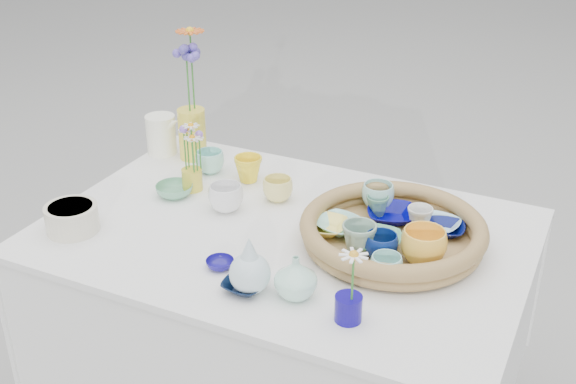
% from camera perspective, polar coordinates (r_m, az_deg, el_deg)
% --- Properties ---
extents(wicker_tray, '(0.47, 0.47, 0.08)m').
position_cam_1_polar(wicker_tray, '(1.85, 8.28, -3.16)').
color(wicker_tray, brown).
rests_on(wicker_tray, display_table).
extents(tray_ceramic_0, '(0.16, 0.16, 0.03)m').
position_cam_1_polar(tray_ceramic_0, '(1.94, 8.16, -1.80)').
color(tray_ceramic_0, '#020275').
rests_on(tray_ceramic_0, wicker_tray).
extents(tray_ceramic_1, '(0.12, 0.12, 0.02)m').
position_cam_1_polar(tray_ceramic_1, '(1.90, 12.31, -2.88)').
color(tray_ceramic_1, '#060D4D').
rests_on(tray_ceramic_1, wicker_tray).
extents(tray_ceramic_2, '(0.13, 0.13, 0.09)m').
position_cam_1_polar(tray_ceramic_2, '(1.75, 10.66, -4.25)').
color(tray_ceramic_2, yellow).
rests_on(tray_ceramic_2, wicker_tray).
extents(tray_ceramic_3, '(0.15, 0.15, 0.03)m').
position_cam_1_polar(tray_ceramic_3, '(1.81, 6.80, -3.92)').
color(tray_ceramic_3, '#54A77A').
rests_on(tray_ceramic_3, wicker_tray).
extents(tray_ceramic_4, '(0.09, 0.09, 0.08)m').
position_cam_1_polar(tray_ceramic_4, '(1.77, 5.63, -3.71)').
color(tray_ceramic_4, '#82A38C').
rests_on(tray_ceramic_4, wicker_tray).
extents(tray_ceramic_5, '(0.15, 0.15, 0.03)m').
position_cam_1_polar(tray_ceramic_5, '(1.87, 4.03, -2.66)').
color(tray_ceramic_5, '#99E1D9').
rests_on(tray_ceramic_5, wicker_tray).
extents(tray_ceramic_6, '(0.09, 0.09, 0.07)m').
position_cam_1_polar(tray_ceramic_6, '(1.99, 7.11, -0.31)').
color(tray_ceramic_6, '#9AD5CD').
rests_on(tray_ceramic_6, wicker_tray).
extents(tray_ceramic_7, '(0.08, 0.08, 0.06)m').
position_cam_1_polar(tray_ceramic_7, '(1.90, 10.36, -2.07)').
color(tray_ceramic_7, silver).
rests_on(tray_ceramic_7, wicker_tray).
extents(tray_ceramic_8, '(0.12, 0.12, 0.03)m').
position_cam_1_polar(tray_ceramic_8, '(1.92, 11.86, -2.55)').
color(tray_ceramic_8, '#A7DDF4').
rests_on(tray_ceramic_8, wicker_tray).
extents(tray_ceramic_9, '(0.10, 0.10, 0.07)m').
position_cam_1_polar(tray_ceramic_9, '(1.76, 7.37, -4.28)').
color(tray_ceramic_9, navy).
rests_on(tray_ceramic_9, wicker_tray).
extents(tray_ceramic_10, '(0.13, 0.13, 0.03)m').
position_cam_1_polar(tray_ceramic_10, '(1.87, 2.85, -2.74)').
color(tray_ceramic_10, '#F9E060').
rests_on(tray_ceramic_10, wicker_tray).
extents(tray_ceramic_11, '(0.09, 0.09, 0.06)m').
position_cam_1_polar(tray_ceramic_11, '(1.69, 7.77, -5.91)').
color(tray_ceramic_11, '#91DDD8').
rests_on(tray_ceramic_11, wicker_tray).
extents(tray_ceramic_12, '(0.07, 0.07, 0.06)m').
position_cam_1_polar(tray_ceramic_12, '(1.95, 7.08, -1.08)').
color(tray_ceramic_12, '#508766').
rests_on(tray_ceramic_12, wicker_tray).
extents(loose_ceramic_0, '(0.09, 0.09, 0.08)m').
position_cam_1_polar(loose_ceramic_0, '(2.16, -3.15, 1.83)').
color(loose_ceramic_0, yellow).
rests_on(loose_ceramic_0, display_table).
extents(loose_ceramic_1, '(0.10, 0.10, 0.07)m').
position_cam_1_polar(loose_ceramic_1, '(2.05, -0.81, 0.22)').
color(loose_ceramic_1, '#EDDF7B').
rests_on(loose_ceramic_1, display_table).
extents(loose_ceramic_2, '(0.11, 0.11, 0.03)m').
position_cam_1_polar(loose_ceramic_2, '(2.11, -8.96, 0.13)').
color(loose_ceramic_2, '#61A47D').
rests_on(loose_ceramic_2, display_table).
extents(loose_ceramic_3, '(0.12, 0.12, 0.08)m').
position_cam_1_polar(loose_ceramic_3, '(2.00, -4.93, -0.46)').
color(loose_ceramic_3, white).
rests_on(loose_ceramic_3, display_table).
extents(loose_ceramic_4, '(0.08, 0.08, 0.02)m').
position_cam_1_polar(loose_ceramic_4, '(1.76, -5.40, -5.66)').
color(loose_ceramic_4, navy).
rests_on(loose_ceramic_4, display_table).
extents(loose_ceramic_5, '(0.10, 0.10, 0.07)m').
position_cam_1_polar(loose_ceramic_5, '(2.23, -6.19, 2.39)').
color(loose_ceramic_5, '#94DCD0').
rests_on(loose_ceramic_5, display_table).
extents(loose_ceramic_6, '(0.10, 0.10, 0.02)m').
position_cam_1_polar(loose_ceramic_6, '(1.68, -3.43, -7.38)').
color(loose_ceramic_6, black).
rests_on(loose_ceramic_6, display_table).
extents(fluted_bowl, '(0.16, 0.16, 0.07)m').
position_cam_1_polar(fluted_bowl, '(1.98, -16.71, -2.00)').
color(fluted_bowl, beige).
rests_on(fluted_bowl, display_table).
extents(bud_vase_paleblue, '(0.13, 0.13, 0.15)m').
position_cam_1_polar(bud_vase_paleblue, '(1.64, -3.05, -5.69)').
color(bud_vase_paleblue, silver).
rests_on(bud_vase_paleblue, display_table).
extents(bud_vase_seafoam, '(0.13, 0.13, 0.10)m').
position_cam_1_polar(bud_vase_seafoam, '(1.63, 0.61, -6.72)').
color(bud_vase_seafoam, '#AEE4CD').
rests_on(bud_vase_seafoam, display_table).
extents(bud_vase_cobalt, '(0.08, 0.08, 0.06)m').
position_cam_1_polar(bud_vase_cobalt, '(1.58, 4.79, -9.13)').
color(bud_vase_cobalt, '#100774').
rests_on(bud_vase_cobalt, display_table).
extents(single_daisy, '(0.09, 0.09, 0.13)m').
position_cam_1_polar(single_daisy, '(1.52, 5.14, -6.75)').
color(single_daisy, white).
rests_on(single_daisy, bud_vase_cobalt).
extents(tall_vase_yellow, '(0.09, 0.09, 0.16)m').
position_cam_1_polar(tall_vase_yellow, '(2.32, -7.57, 4.58)').
color(tall_vase_yellow, yellow).
rests_on(tall_vase_yellow, display_table).
extents(gerbera, '(0.11, 0.11, 0.26)m').
position_cam_1_polar(gerbera, '(2.26, -7.57, 9.48)').
color(gerbera, '#D95D1F').
rests_on(gerbera, tall_vase_yellow).
extents(hydrangea, '(0.09, 0.09, 0.24)m').
position_cam_1_polar(hydrangea, '(2.25, -7.90, 8.45)').
color(hydrangea, '#483E98').
rests_on(hydrangea, tall_vase_yellow).
extents(white_pitcher, '(0.16, 0.14, 0.13)m').
position_cam_1_polar(white_pitcher, '(2.38, -9.99, 4.48)').
color(white_pitcher, white).
rests_on(white_pitcher, display_table).
extents(daisy_cup, '(0.08, 0.08, 0.06)m').
position_cam_1_polar(daisy_cup, '(2.13, -7.58, 0.99)').
color(daisy_cup, gold).
rests_on(daisy_cup, display_table).
extents(daisy_posy, '(0.11, 0.11, 0.15)m').
position_cam_1_polar(daisy_posy, '(2.08, -7.66, 3.60)').
color(daisy_posy, silver).
rests_on(daisy_posy, daisy_cup).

